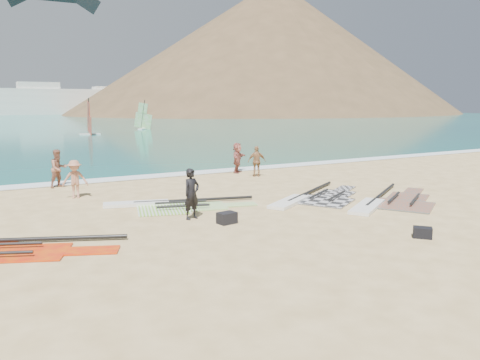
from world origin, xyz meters
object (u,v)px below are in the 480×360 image
gear_bag_near (227,218)px  gear_bag_far (423,233)px  rig_grey (313,198)px  beachgoer_right (237,158)px  beachgoer_back (257,161)px  beachgoer_mid (75,179)px  person_wetsuit (192,194)px  beachgoer_left (59,168)px  rig_orange (389,202)px  rig_green (168,205)px

gear_bag_near → gear_bag_far: bearing=-45.3°
rig_grey → beachgoer_right: beachgoer_right is taller
gear_bag_far → beachgoer_back: size_ratio=0.32×
rig_grey → gear_bag_near: bearing=167.7°
gear_bag_near → beachgoer_mid: beachgoer_mid is taller
person_wetsuit → beachgoer_back: 9.12m
rig_grey → person_wetsuit: bearing=154.4°
beachgoer_left → beachgoer_back: (9.23, -1.71, -0.06)m
beachgoer_left → beachgoer_mid: 2.84m
person_wetsuit → beachgoer_left: bearing=91.2°
beachgoer_back → rig_orange: bearing=117.3°
rig_orange → gear_bag_near: (-6.67, 0.35, 0.13)m
rig_grey → beachgoer_right: bearing=52.2°
rig_grey → person_wetsuit: 5.43m
beachgoer_back → beachgoer_mid: bearing=27.3°
gear_bag_near → person_wetsuit: 1.44m
rig_green → beachgoer_left: beachgoer_left is taller
gear_bag_near → gear_bag_far: size_ratio=1.12×
beachgoer_mid → rig_orange: bearing=-22.2°
rig_grey → beachgoer_right: (0.83, 7.56, 0.76)m
gear_bag_far → beachgoer_back: 11.74m
beachgoer_back → beachgoer_right: (-0.23, 1.62, 0.03)m
rig_green → beachgoer_back: 7.83m
gear_bag_far → beachgoer_left: (-7.54, 13.31, 0.69)m
rig_green → rig_orange: (7.41, -3.51, 0.00)m
gear_bag_far → beachgoer_mid: (-7.36, 10.48, 0.60)m
beachgoer_left → beachgoer_right: beachgoer_left is taller
rig_green → gear_bag_far: bearing=-41.6°
person_wetsuit → rig_grey: bearing=-12.0°
gear_bag_near → beachgoer_back: beachgoer_back is taller
person_wetsuit → beachgoer_left: (-2.82, 8.19, 0.02)m
rig_orange → beachgoer_back: size_ratio=3.87×
beachgoer_left → beachgoer_right: bearing=-25.4°
gear_bag_near → person_wetsuit: bearing=123.7°
gear_bag_near → beachgoer_left: size_ratio=0.33×
gear_bag_far → person_wetsuit: size_ratio=0.30×
rig_orange → rig_grey: bearing=103.6°
rig_orange → gear_bag_far: bearing=-158.0°
person_wetsuit → beachgoer_right: (6.18, 8.11, -0.01)m
rig_orange → rig_green: bearing=122.3°
gear_bag_near → person_wetsuit: size_ratio=0.34×
beachgoer_left → beachgoer_mid: beachgoer_left is taller
rig_green → beachgoer_right: (6.21, 6.01, 0.76)m
rig_grey → rig_orange: (2.03, -1.96, 0.00)m
gear_bag_near → beachgoer_right: bearing=59.2°
beachgoer_right → beachgoer_back: bearing=-125.7°
beachgoer_mid → beachgoer_right: size_ratio=0.93×
beachgoer_back → person_wetsuit: bearing=65.6°
gear_bag_far → beachgoer_left: bearing=119.5°
beachgoer_right → person_wetsuit: bearing=-171.0°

